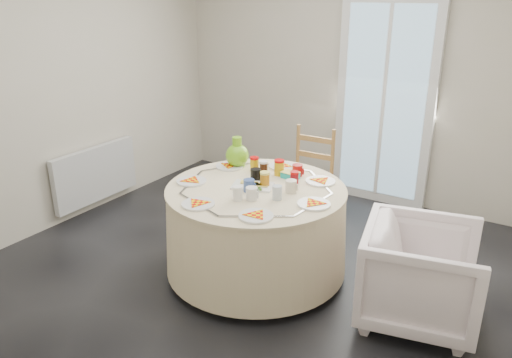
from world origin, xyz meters
The scene contains 14 objects.
floor centered at (0.00, 0.00, 0.00)m, with size 4.00×4.00×0.00m, color black.
wall_back centered at (0.00, 2.00, 1.30)m, with size 4.00×0.02×2.60m, color #BCB5A3.
wall_left centered at (-2.00, 0.00, 1.30)m, with size 0.02×4.00×2.60m, color #BCB5A3.
glass_door centered at (0.40, 1.95, 1.05)m, with size 1.00×0.08×2.10m, color silver.
radiator centered at (-1.94, 0.20, 0.38)m, with size 0.07×1.00×0.55m, color silver.
table centered at (0.09, 0.01, 0.38)m, with size 1.40×1.40×0.71m, color beige.
wooden_chair centered at (0.02, 1.01, 0.47)m, with size 0.42×0.40×0.93m, color #A07E4C, non-canonical shape.
armchair centered at (1.34, 0.09, 0.39)m, with size 0.74×0.69×0.76m, color white.
place_settings centered at (0.09, 0.01, 0.77)m, with size 1.26×1.26×0.02m, color white, non-canonical shape.
jar_cluster centered at (0.08, 0.27, 0.82)m, with size 0.48×0.24×0.14m, color brown, non-canonical shape.
butter_tub centered at (0.21, 0.33, 0.79)m, with size 0.14×0.10×0.05m, color #15B2B0.
green_pitcher centered at (-0.30, 0.34, 0.87)m, with size 0.19×0.19×0.25m, color #6BB519, non-canonical shape.
cheese_platter centered at (0.05, 0.02, 0.77)m, with size 0.31×0.20×0.04m, color silver, non-canonical shape.
mugs_glasses centered at (0.18, 0.03, 0.81)m, with size 0.62×0.62×0.11m, color #ACA4A5, non-canonical shape.
Camera 1 is at (1.93, -2.93, 2.14)m, focal length 35.00 mm.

